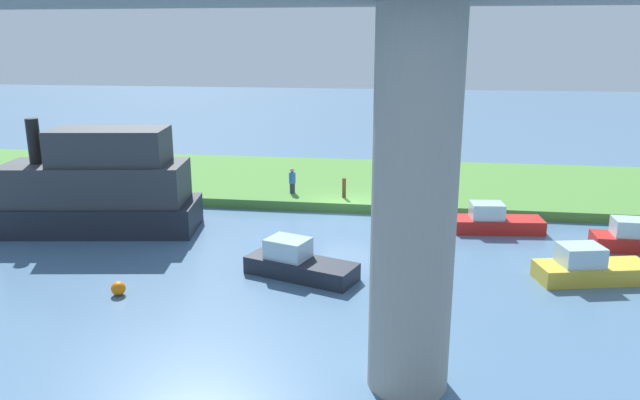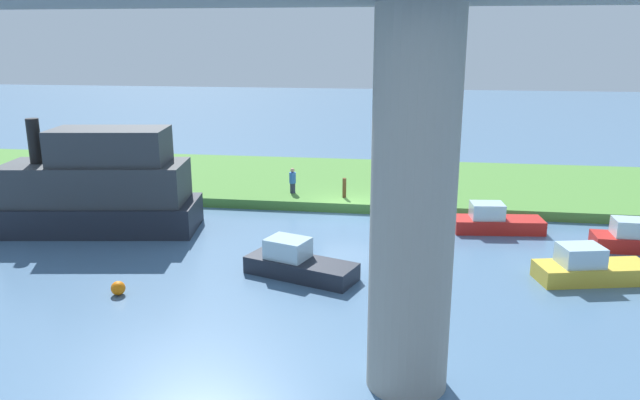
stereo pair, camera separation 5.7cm
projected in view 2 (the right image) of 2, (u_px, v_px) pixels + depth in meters
ground_plane at (347, 213)px, 31.15m from camera, size 160.00×160.00×0.00m
grassy_bank at (357, 182)px, 36.82m from camera, size 80.00×12.00×0.50m
bridge_pylon at (413, 208)px, 14.60m from camera, size 2.06×2.06×9.47m
person_on_bank at (293, 180)px, 33.06m from camera, size 0.43×0.43×1.39m
mooring_post at (344, 188)px, 32.16m from camera, size 0.20×0.20×1.05m
skiff_small at (92, 190)px, 28.02m from camera, size 10.62×4.91×5.22m
motorboat_red at (640, 239)px, 25.61m from camera, size 4.05×1.52×1.34m
motorboat_white at (298, 263)px, 22.83m from camera, size 4.50×2.84×1.41m
pontoon_yellow at (590, 268)px, 22.36m from camera, size 4.37×2.38×1.38m
houseboat_blue at (495, 221)px, 28.13m from camera, size 4.19×1.86×1.35m
marker_buoy at (118, 288)px, 21.18m from camera, size 0.50×0.50×0.50m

